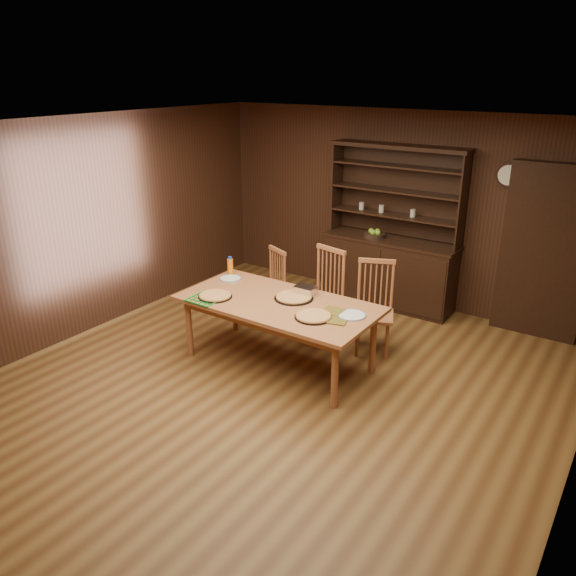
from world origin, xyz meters
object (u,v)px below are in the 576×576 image
Objects in this scene: chair_left at (272,284)px; juice_bottle at (230,266)px; chair_center at (324,292)px; chair_right at (374,303)px; china_hutch at (389,263)px; dining_table at (278,308)px.

juice_bottle reaches higher than chair_left.
chair_center reaches higher than chair_right.
china_hutch is at bearing 57.09° from juice_bottle.
china_hutch is 1.92× the size of chair_center.
china_hutch reaches higher than dining_table.
chair_right is (0.70, 0.93, -0.11)m from dining_table.
dining_table is 2.00× the size of chair_right.
dining_table is 1.16m from chair_right.
china_hutch reaches higher than chair_center.
juice_bottle is (-0.97, 0.37, 0.17)m from dining_table.
china_hutch is at bearing 77.98° from chair_left.
dining_table is 1.17m from chair_left.
juice_bottle is at bearing -122.91° from china_hutch.
chair_center reaches higher than juice_bottle.
chair_left is 0.90× the size of chair_right.
china_hutch is 1.01× the size of dining_table.
dining_table is at bearing -26.97° from chair_left.
chair_left is at bearing -125.73° from china_hutch.
chair_left is at bearing 129.32° from dining_table.
chair_right reaches higher than juice_bottle.
juice_bottle is at bearing 158.85° from dining_table.
chair_left is at bearing 65.55° from juice_bottle.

